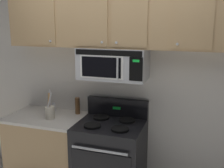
# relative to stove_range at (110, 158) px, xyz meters

# --- Properties ---
(back_wall) EXTENTS (5.20, 0.10, 2.70)m
(back_wall) POSITION_rel_stove_range_xyz_m (0.00, 0.37, 0.88)
(back_wall) COLOR silver
(back_wall) RESTS_ON ground_plane
(stove_range) EXTENTS (0.76, 0.69, 1.12)m
(stove_range) POSITION_rel_stove_range_xyz_m (0.00, 0.00, 0.00)
(stove_range) COLOR black
(stove_range) RESTS_ON ground_plane
(over_range_microwave) EXTENTS (0.76, 0.43, 0.35)m
(over_range_microwave) POSITION_rel_stove_range_xyz_m (-0.00, 0.12, 1.11)
(over_range_microwave) COLOR #B7BABF
(upper_cabinets) EXTENTS (2.50, 0.36, 0.55)m
(upper_cabinets) POSITION_rel_stove_range_xyz_m (-0.00, 0.15, 1.56)
(upper_cabinets) COLOR tan
(counter_segment) EXTENTS (0.93, 0.65, 0.90)m
(counter_segment) POSITION_rel_stove_range_xyz_m (-0.84, 0.01, -0.02)
(counter_segment) COLOR tan
(counter_segment) RESTS_ON ground_plane
(utensil_crock_cream) EXTENTS (0.11, 0.11, 0.35)m
(utensil_crock_cream) POSITION_rel_stove_range_xyz_m (-0.74, -0.06, 0.52)
(utensil_crock_cream) COLOR beige
(utensil_crock_cream) RESTS_ON counter_segment
(salt_shaker) EXTENTS (0.04, 0.04, 0.11)m
(salt_shaker) POSITION_rel_stove_range_xyz_m (-0.84, 0.20, 0.49)
(salt_shaker) COLOR white
(salt_shaker) RESTS_ON counter_segment
(pepper_mill) EXTENTS (0.06, 0.06, 0.21)m
(pepper_mill) POSITION_rel_stove_range_xyz_m (-0.50, 0.20, 0.54)
(pepper_mill) COLOR brown
(pepper_mill) RESTS_ON counter_segment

